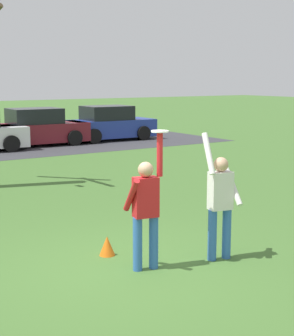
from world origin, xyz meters
TOP-DOWN VIEW (x-y plane):
  - ground_plane at (0.00, 0.00)m, footprint 120.00×120.00m
  - person_catcher at (0.21, -0.17)m, footprint 0.57×0.49m
  - person_defender at (1.45, -0.44)m, footprint 0.60×0.51m
  - frisbee_disc at (0.43, -0.22)m, footprint 0.26×0.26m
  - parked_car_maroon at (4.75, 15.02)m, footprint 4.15×2.14m
  - parked_car_blue at (8.30, 15.07)m, footprint 4.15×2.14m
  - field_cone_orange at (0.05, 0.72)m, footprint 0.26×0.26m

SIDE VIEW (x-z plane):
  - ground_plane at x=0.00m, z-range 0.00..0.00m
  - field_cone_orange at x=0.05m, z-range 0.00..0.32m
  - parked_car_maroon at x=4.75m, z-range -0.07..1.52m
  - parked_car_blue at x=8.30m, z-range -0.07..1.52m
  - person_defender at x=1.45m, z-range -0.04..2.00m
  - person_catcher at x=0.21m, z-range -0.06..2.02m
  - frisbee_disc at x=0.43m, z-range 2.08..2.10m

